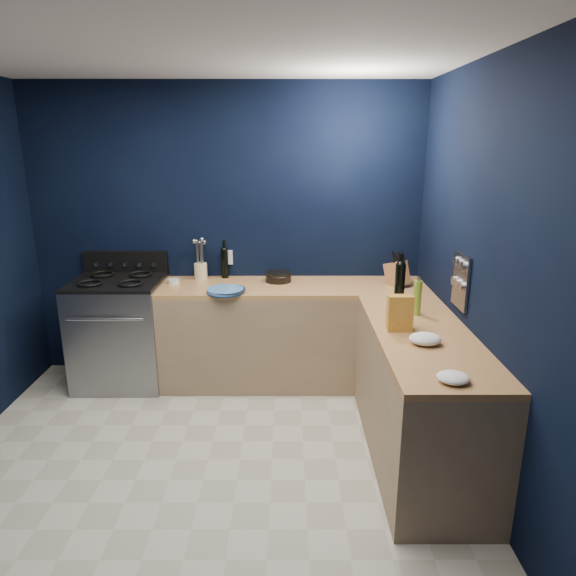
{
  "coord_description": "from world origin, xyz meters",
  "views": [
    {
      "loc": [
        0.54,
        -2.82,
        2.1
      ],
      "look_at": [
        0.55,
        1.0,
        1.0
      ],
      "focal_mm": 31.83,
      "sensor_mm": 36.0,
      "label": 1
    }
  ],
  "objects_px": {
    "knife_block": "(397,274)",
    "plate_stack": "(225,291)",
    "utensil_crock": "(201,271)",
    "crouton_bag": "(400,313)",
    "gas_range": "(121,333)"
  },
  "relations": [
    {
      "from": "knife_block",
      "to": "plate_stack",
      "type": "bearing_deg",
      "value": 156.32
    },
    {
      "from": "plate_stack",
      "to": "knife_block",
      "type": "bearing_deg",
      "value": 9.08
    },
    {
      "from": "utensil_crock",
      "to": "crouton_bag",
      "type": "relative_size",
      "value": 0.61
    },
    {
      "from": "plate_stack",
      "to": "knife_block",
      "type": "xyz_separation_m",
      "value": [
        1.45,
        0.23,
        0.08
      ]
    },
    {
      "from": "gas_range",
      "to": "knife_block",
      "type": "height_order",
      "value": "knife_block"
    },
    {
      "from": "utensil_crock",
      "to": "knife_block",
      "type": "height_order",
      "value": "knife_block"
    },
    {
      "from": "utensil_crock",
      "to": "crouton_bag",
      "type": "height_order",
      "value": "crouton_bag"
    },
    {
      "from": "utensil_crock",
      "to": "crouton_bag",
      "type": "xyz_separation_m",
      "value": [
        1.52,
        -1.3,
        0.05
      ]
    },
    {
      "from": "knife_block",
      "to": "crouton_bag",
      "type": "xyz_separation_m",
      "value": [
        -0.21,
        -1.09,
        0.02
      ]
    },
    {
      "from": "gas_range",
      "to": "utensil_crock",
      "type": "xyz_separation_m",
      "value": [
        0.69,
        0.22,
        0.51
      ]
    },
    {
      "from": "utensil_crock",
      "to": "gas_range",
      "type": "bearing_deg",
      "value": -162.39
    },
    {
      "from": "gas_range",
      "to": "crouton_bag",
      "type": "xyz_separation_m",
      "value": [
        2.21,
        -1.08,
        0.56
      ]
    },
    {
      "from": "crouton_bag",
      "to": "knife_block",
      "type": "bearing_deg",
      "value": 78.66
    },
    {
      "from": "gas_range",
      "to": "crouton_bag",
      "type": "distance_m",
      "value": 2.52
    },
    {
      "from": "knife_block",
      "to": "crouton_bag",
      "type": "bearing_deg",
      "value": -133.54
    }
  ]
}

